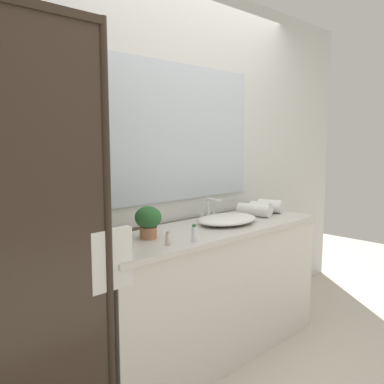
% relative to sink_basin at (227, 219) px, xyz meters
% --- Properties ---
extents(ground_plane, '(8.00, 8.00, 0.00)m').
position_rel_sink_basin_xyz_m(ground_plane, '(-0.18, 0.01, -0.93)').
color(ground_plane, beige).
extents(wall_back_with_mirror, '(4.40, 0.06, 2.60)m').
position_rel_sink_basin_xyz_m(wall_back_with_mirror, '(-0.18, 0.36, 0.37)').
color(wall_back_with_mirror, silver).
rests_on(wall_back_with_mirror, ground_plane).
extents(vanity_cabinet, '(1.80, 0.58, 0.90)m').
position_rel_sink_basin_xyz_m(vanity_cabinet, '(-0.18, 0.02, -0.48)').
color(vanity_cabinet, silver).
rests_on(vanity_cabinet, ground_plane).
extents(shower_enclosure, '(1.20, 0.59, 2.00)m').
position_rel_sink_basin_xyz_m(shower_enclosure, '(-1.46, -0.17, 0.09)').
color(shower_enclosure, '#2D2319').
rests_on(shower_enclosure, ground_plane).
extents(sink_basin, '(0.47, 0.34, 0.06)m').
position_rel_sink_basin_xyz_m(sink_basin, '(0.00, 0.00, 0.00)').
color(sink_basin, white).
rests_on(sink_basin, vanity_cabinet).
extents(faucet, '(0.17, 0.15, 0.16)m').
position_rel_sink_basin_xyz_m(faucet, '(-0.00, 0.18, 0.02)').
color(faucet, silver).
rests_on(faucet, vanity_cabinet).
extents(potted_plant, '(0.16, 0.16, 0.19)m').
position_rel_sink_basin_xyz_m(potted_plant, '(-0.66, 0.04, 0.08)').
color(potted_plant, '#B77A51').
rests_on(potted_plant, vanity_cabinet).
extents(amenity_bottle_lotion, '(0.03, 0.03, 0.08)m').
position_rel_sink_basin_xyz_m(amenity_bottle_lotion, '(-0.68, -0.15, 0.01)').
color(amenity_bottle_lotion, silver).
rests_on(amenity_bottle_lotion, vanity_cabinet).
extents(amenity_bottle_body_wash, '(0.03, 0.03, 0.10)m').
position_rel_sink_basin_xyz_m(amenity_bottle_body_wash, '(-0.53, -0.20, 0.02)').
color(amenity_bottle_body_wash, silver).
rests_on(amenity_bottle_body_wash, vanity_cabinet).
extents(rolled_towel_near_edge, '(0.15, 0.21, 0.10)m').
position_rel_sink_basin_xyz_m(rolled_towel_near_edge, '(0.58, 0.05, 0.02)').
color(rolled_towel_near_edge, white).
rests_on(rolled_towel_near_edge, vanity_cabinet).
extents(rolled_towel_middle, '(0.12, 0.20, 0.10)m').
position_rel_sink_basin_xyz_m(rolled_towel_middle, '(0.47, 0.06, 0.02)').
color(rolled_towel_middle, white).
rests_on(rolled_towel_middle, vanity_cabinet).
extents(rolled_towel_far_edge, '(0.15, 0.27, 0.10)m').
position_rel_sink_basin_xyz_m(rolled_towel_far_edge, '(0.36, 0.04, 0.02)').
color(rolled_towel_far_edge, white).
rests_on(rolled_towel_far_edge, vanity_cabinet).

